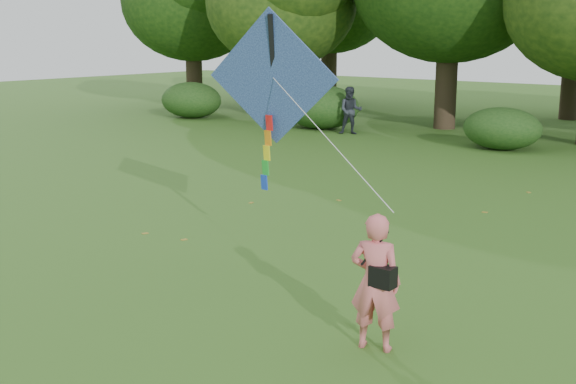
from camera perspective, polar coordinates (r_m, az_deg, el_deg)
The scene contains 6 objects.
ground at distance 9.06m, azimuth -1.06°, elevation -12.64°, with size 100.00×100.00×0.00m, color #265114.
man_kite_flyer at distance 8.95m, azimuth 6.92°, elevation -7.07°, with size 0.63×0.41×1.73m, color #E0696D.
bystander_left at distance 28.18m, azimuth 4.97°, elevation 6.43°, with size 0.90×0.70×1.84m, color #2A2F38.
crossbody_bag at distance 8.83m, azimuth 7.49°, elevation -6.57°, with size 0.43×0.20×0.70m.
flying_kite at distance 12.04m, azimuth -1.20°, elevation 8.81°, with size 4.64×2.45×3.06m.
fallen_leaves at distance 14.18m, azimuth 11.11°, elevation -3.51°, with size 11.55×14.37×0.01m.
Camera 1 is at (5.18, -6.37, 3.84)m, focal length 45.00 mm.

